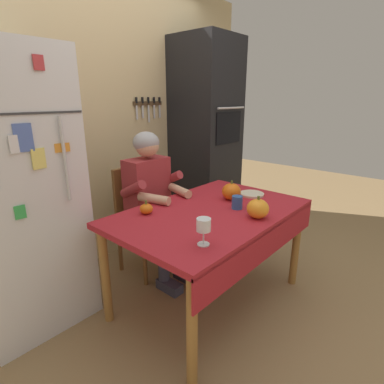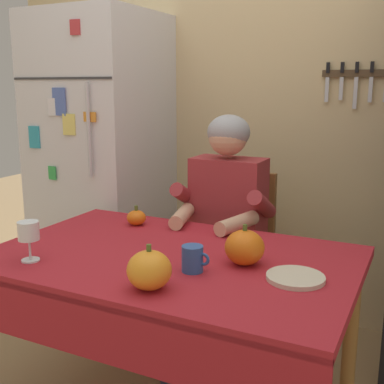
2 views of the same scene
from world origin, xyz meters
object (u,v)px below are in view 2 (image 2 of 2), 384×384
object	(u,v)px
chair_behind_person	(236,251)
seated_person	(223,219)
dining_table	(168,277)
pumpkin_small	(245,247)
refrigerator	(103,165)
pumpkin_medium	(136,218)
serving_tray	(295,278)
coffee_mug	(193,259)
wine_glass	(29,233)
pumpkin_large	(149,270)

from	to	relation	value
chair_behind_person	seated_person	world-z (taller)	seated_person
dining_table	pumpkin_small	distance (m)	0.33
refrigerator	pumpkin_medium	bearing A→B (deg)	-43.19
dining_table	serving_tray	world-z (taller)	serving_tray
pumpkin_medium	pumpkin_small	size ratio (longest dim) A/B	0.61
coffee_mug	pumpkin_medium	bearing A→B (deg)	140.49
coffee_mug	wine_glass	size ratio (longest dim) A/B	0.69
coffee_mug	pumpkin_large	xyz separation A→B (m)	(-0.06, -0.20, 0.02)
pumpkin_small	pumpkin_medium	bearing A→B (deg)	157.48
pumpkin_large	pumpkin_medium	xyz separation A→B (m)	(-0.44, 0.61, -0.03)
refrigerator	pumpkin_small	bearing A→B (deg)	-33.88
refrigerator	dining_table	world-z (taller)	refrigerator
refrigerator	chair_behind_person	world-z (taller)	refrigerator
chair_behind_person	coffee_mug	distance (m)	0.95
seated_person	pumpkin_small	distance (m)	0.64
refrigerator	pumpkin_medium	size ratio (longest dim) A/B	19.39
coffee_mug	pumpkin_small	xyz separation A→B (m)	(0.14, 0.15, 0.02)
coffee_mug	pumpkin_medium	xyz separation A→B (m)	(-0.50, 0.41, -0.01)
pumpkin_medium	wine_glass	bearing A→B (deg)	-99.37
wine_glass	pumpkin_large	size ratio (longest dim) A/B	1.01
seated_person	pumpkin_medium	bearing A→B (deg)	-137.48
wine_glass	refrigerator	bearing A→B (deg)	113.94
refrigerator	wine_glass	bearing A→B (deg)	-66.06
refrigerator	coffee_mug	world-z (taller)	refrigerator
seated_person	wine_glass	distance (m)	0.97
pumpkin_small	pumpkin_large	bearing A→B (deg)	-119.91
refrigerator	dining_table	distance (m)	1.32
pumpkin_small	seated_person	bearing A→B (deg)	119.65
refrigerator	serving_tray	world-z (taller)	refrigerator
seated_person	coffee_mug	distance (m)	0.72
wine_glass	serving_tray	distance (m)	0.98
seated_person	coffee_mug	bearing A→B (deg)	-75.79
coffee_mug	pumpkin_large	distance (m)	0.21
dining_table	seated_person	size ratio (longest dim) A/B	1.12
refrigerator	seated_person	distance (m)	0.98
refrigerator	seated_person	bearing A→B (deg)	-16.78
refrigerator	seated_person	world-z (taller)	refrigerator
seated_person	dining_table	bearing A→B (deg)	-87.75
pumpkin_large	pumpkin_small	world-z (taller)	pumpkin_small
chair_behind_person	serving_tray	world-z (taller)	chair_behind_person
pumpkin_medium	serving_tray	size ratio (longest dim) A/B	0.47
chair_behind_person	seated_person	bearing A→B (deg)	-90.00
chair_behind_person	seated_person	distance (m)	0.29
refrigerator	pumpkin_large	bearing A→B (deg)	-48.41
serving_tray	coffee_mug	bearing A→B (deg)	-166.35
wine_glass	pumpkin_large	xyz separation A→B (m)	(0.53, -0.02, -0.05)
seated_person	serving_tray	distance (m)	0.81
coffee_mug	wine_glass	world-z (taller)	wine_glass
pumpkin_medium	chair_behind_person	bearing A→B (deg)	56.50
dining_table	wine_glass	world-z (taller)	wine_glass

